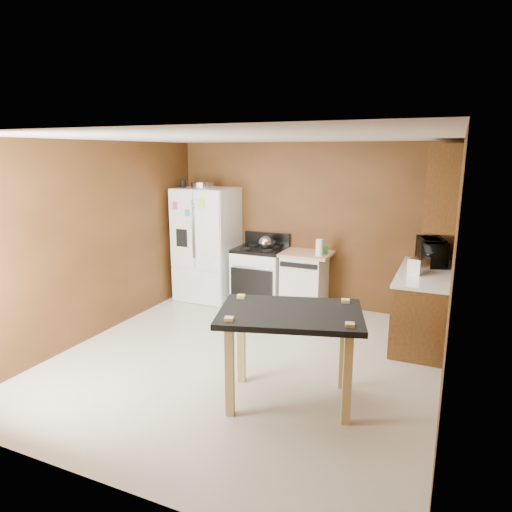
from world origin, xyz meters
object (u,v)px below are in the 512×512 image
Objects in this scene: pen_cup at (183,184)px; dishwasher at (304,281)px; roasting_pan at (203,185)px; island at (290,325)px; refrigerator at (207,244)px; paper_towel at (319,248)px; kettle at (265,243)px; green_canister at (324,250)px; toaster at (419,266)px; microwave at (431,253)px; gas_range at (260,275)px.

pen_cup is 0.14× the size of dishwasher.
roasting_pan is 0.24× the size of island.
roasting_pan is 0.20× the size of refrigerator.
roasting_pan reaches higher than paper_towel.
kettle is 1.01m from refrigerator.
toaster is (1.37, -0.66, 0.05)m from green_canister.
green_canister is (0.90, 0.10, -0.05)m from kettle.
toaster is 3.32m from refrigerator.
toaster is (3.33, -0.54, -0.85)m from roasting_pan.
green_canister is 0.21× the size of microwave.
pen_cup is at bearing -175.46° from kettle.
kettle is 0.36× the size of microwave.
microwave is at bearing -1.12° from gas_range.
green_canister is 1.11m from gas_range.
roasting_pan is at bearing 74.38° from microwave.
paper_towel is 2.49m from island.
kettle is at bearing 73.85° from microwave.
gas_range is at bearing 173.79° from paper_towel.
refrigerator reaches higher than dishwasher.
roasting_pan is at bearing 177.16° from refrigerator.
pen_cup is 0.22× the size of microwave.
island is at bearing -75.17° from dishwasher.
roasting_pan is at bearing -176.58° from gas_range.
pen_cup is at bearing -164.62° from roasting_pan.
island is (0.40, -2.62, -0.17)m from green_canister.
microwave is at bearing 100.74° from toaster.
toaster is at bearing 152.86° from microwave.
kettle is 0.23× the size of dishwasher.
toaster is 0.18× the size of island.
roasting_pan is 0.32m from pen_cup.
microwave reaches higher than kettle.
pen_cup is 2.46m from green_canister.
gas_range reaches higher than dishwasher.
dishwasher is (0.72, 0.02, -0.01)m from gas_range.
refrigerator reaches higher than toaster.
kettle is at bearing 175.25° from paper_towel.
microwave is 0.63× the size of dishwasher.
refrigerator is (0.36, 0.08, -0.96)m from pen_cup.
island is (1.40, -2.55, 0.32)m from gas_range.
toaster is (1.40, -0.49, -0.01)m from paper_towel.
refrigerator is at bearing -176.20° from green_canister.
paper_towel reaches higher than gas_range.
microwave reaches higher than green_canister.
island is at bearing -80.00° from paper_towel.
green_canister is (1.97, 0.12, -0.90)m from roasting_pan.
refrigerator is (0.06, -0.00, -0.94)m from roasting_pan.
paper_towel is at bearing -6.21° from gas_range.
roasting_pan is at bearing -177.21° from dishwasher.
microwave is (3.44, 0.01, -0.79)m from roasting_pan.
roasting_pan reaches higher than microwave.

